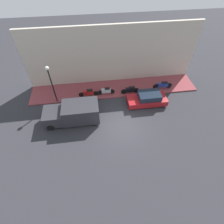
{
  "coord_description": "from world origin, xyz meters",
  "views": [
    {
      "loc": [
        -9.79,
        2.31,
        12.78
      ],
      "look_at": [
        1.37,
        0.81,
        0.6
      ],
      "focal_mm": 28.0,
      "sensor_mm": 36.0,
      "label": 1
    }
  ],
  "objects_px": {
    "delivery_van": "(73,113)",
    "motorcycle_red": "(89,93)",
    "motorcycle_black": "(130,90)",
    "streetlamp": "(50,78)",
    "motorcycle_blue": "(163,85)",
    "scooter_silver": "(106,91)",
    "parked_car": "(147,99)"
  },
  "relations": [
    {
      "from": "delivery_van",
      "to": "scooter_silver",
      "type": "distance_m",
      "value": 4.7
    },
    {
      "from": "motorcycle_blue",
      "to": "scooter_silver",
      "type": "relative_size",
      "value": 1.17
    },
    {
      "from": "delivery_van",
      "to": "motorcycle_red",
      "type": "xyz_separation_m",
      "value": [
        3.08,
        -1.56,
        -0.37
      ]
    },
    {
      "from": "motorcycle_blue",
      "to": "motorcycle_red",
      "type": "bearing_deg",
      "value": 91.24
    },
    {
      "from": "parked_car",
      "to": "delivery_van",
      "type": "relative_size",
      "value": 0.79
    },
    {
      "from": "motorcycle_blue",
      "to": "motorcycle_black",
      "type": "height_order",
      "value": "motorcycle_blue"
    },
    {
      "from": "parked_car",
      "to": "streetlamp",
      "type": "xyz_separation_m",
      "value": [
        1.48,
        9.26,
        2.36
      ]
    },
    {
      "from": "motorcycle_blue",
      "to": "streetlamp",
      "type": "relative_size",
      "value": 0.52
    },
    {
      "from": "motorcycle_red",
      "to": "motorcycle_black",
      "type": "bearing_deg",
      "value": -91.74
    },
    {
      "from": "motorcycle_black",
      "to": "streetlamp",
      "type": "height_order",
      "value": "streetlamp"
    },
    {
      "from": "streetlamp",
      "to": "motorcycle_red",
      "type": "bearing_deg",
      "value": -84.5
    },
    {
      "from": "delivery_van",
      "to": "streetlamp",
      "type": "distance_m",
      "value": 3.86
    },
    {
      "from": "delivery_van",
      "to": "motorcycle_black",
      "type": "distance_m",
      "value": 6.75
    },
    {
      "from": "scooter_silver",
      "to": "streetlamp",
      "type": "distance_m",
      "value": 5.78
    },
    {
      "from": "parked_car",
      "to": "motorcycle_red",
      "type": "distance_m",
      "value": 6.19
    },
    {
      "from": "motorcycle_blue",
      "to": "streetlamp",
      "type": "bearing_deg",
      "value": 92.47
    },
    {
      "from": "delivery_van",
      "to": "streetlamp",
      "type": "bearing_deg",
      "value": 32.8
    },
    {
      "from": "parked_car",
      "to": "motorcycle_black",
      "type": "height_order",
      "value": "parked_car"
    },
    {
      "from": "parked_car",
      "to": "motorcycle_black",
      "type": "relative_size",
      "value": 2.0
    },
    {
      "from": "motorcycle_blue",
      "to": "streetlamp",
      "type": "xyz_separation_m",
      "value": [
        -0.5,
        11.57,
        2.39
      ]
    },
    {
      "from": "motorcycle_red",
      "to": "motorcycle_black",
      "type": "distance_m",
      "value": 4.5
    },
    {
      "from": "motorcycle_red",
      "to": "motorcycle_blue",
      "type": "distance_m",
      "value": 8.23
    },
    {
      "from": "motorcycle_black",
      "to": "scooter_silver",
      "type": "bearing_deg",
      "value": 85.09
    },
    {
      "from": "parked_car",
      "to": "scooter_silver",
      "type": "relative_size",
      "value": 2.17
    },
    {
      "from": "motorcycle_black",
      "to": "streetlamp",
      "type": "relative_size",
      "value": 0.48
    },
    {
      "from": "delivery_van",
      "to": "motorcycle_red",
      "type": "height_order",
      "value": "delivery_van"
    },
    {
      "from": "motorcycle_black",
      "to": "delivery_van",
      "type": "bearing_deg",
      "value": 115.9
    },
    {
      "from": "parked_car",
      "to": "scooter_silver",
      "type": "distance_m",
      "value": 4.45
    },
    {
      "from": "scooter_silver",
      "to": "streetlamp",
      "type": "height_order",
      "value": "streetlamp"
    },
    {
      "from": "motorcycle_red",
      "to": "motorcycle_blue",
      "type": "xyz_separation_m",
      "value": [
        0.18,
        -8.23,
        0.01
      ]
    },
    {
      "from": "parked_car",
      "to": "streetlamp",
      "type": "height_order",
      "value": "streetlamp"
    },
    {
      "from": "parked_car",
      "to": "delivery_van",
      "type": "height_order",
      "value": "delivery_van"
    }
  ]
}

